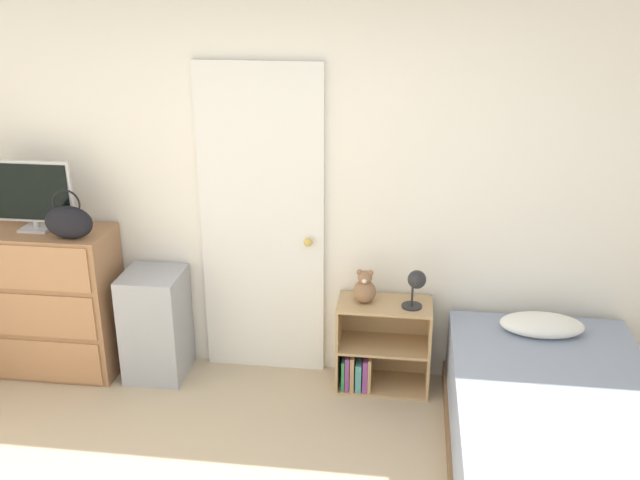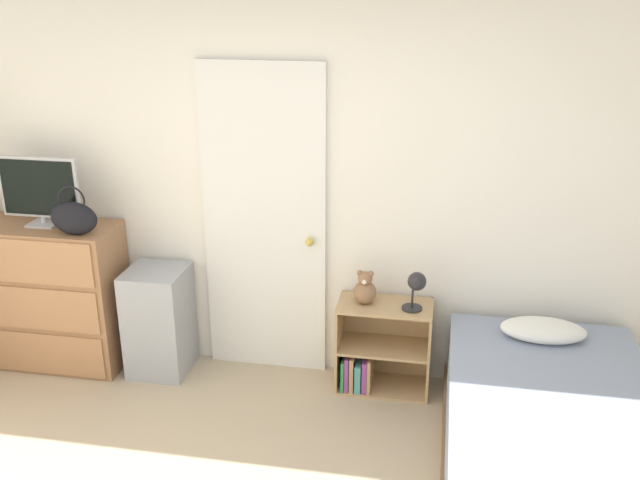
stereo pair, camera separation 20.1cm
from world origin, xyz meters
The scene contains 10 objects.
wall_back centered at (0.00, 2.03, 1.27)m, with size 10.00×0.06×2.55m.
door_closed centered at (-0.36, 1.98, 1.04)m, with size 0.81×0.09×2.08m.
dresser centered at (-1.80, 1.77, 0.51)m, with size 0.94×0.44×1.01m.
tv centered at (-1.80, 1.78, 1.25)m, with size 0.54×0.16×0.46m.
handbag centered at (-1.51, 1.65, 1.12)m, with size 0.31×0.12×0.32m.
storage_bin centered at (-1.06, 1.78, 0.37)m, with size 0.39×0.40×0.74m.
bookshelf centered at (0.41, 1.83, 0.25)m, with size 0.60×0.32×0.60m.
teddy_bear centered at (0.33, 1.82, 0.70)m, with size 0.15×0.15×0.22m.
desk_lamp centered at (0.65, 1.78, 0.78)m, with size 0.15×0.14×0.26m.
bed centered at (1.42, 1.07, 0.26)m, with size 1.12×1.85×0.62m.
Camera 2 is at (0.77, -2.25, 2.59)m, focal length 40.00 mm.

